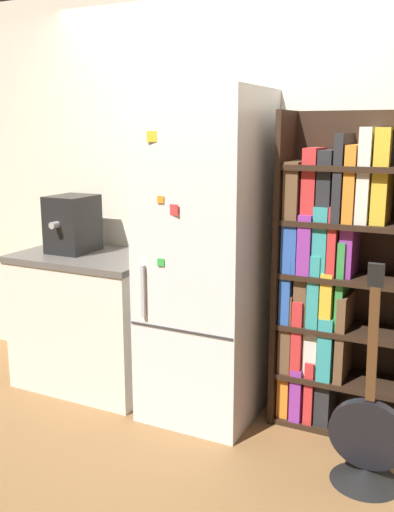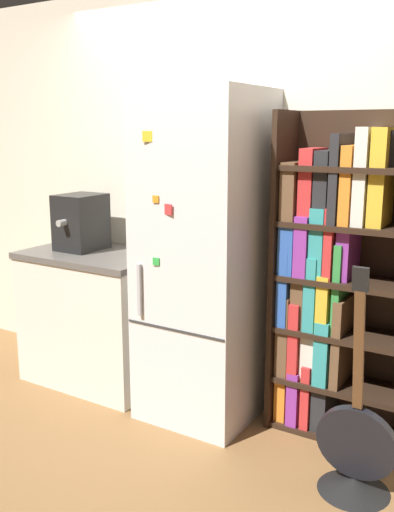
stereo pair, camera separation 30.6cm
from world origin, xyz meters
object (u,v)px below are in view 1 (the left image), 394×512
refrigerator (206,258)px  espresso_machine (73,224)px  bookshelf (333,279)px  guitar (367,451)px

refrigerator → espresso_machine: (-1.00, 0.03, 0.13)m
refrigerator → espresso_machine: 1.01m
refrigerator → espresso_machine: bearing=178.3°
bookshelf → guitar: 0.94m
espresso_machine → guitar: 2.26m
refrigerator → espresso_machine: size_ratio=5.14×
refrigerator → bookshelf: size_ratio=1.07×
bookshelf → espresso_machine: bearing=-174.9°
refrigerator → bookshelf: (0.71, 0.18, -0.09)m
guitar → espresso_machine: bearing=169.9°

